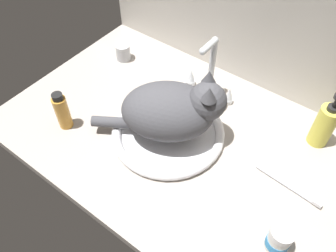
# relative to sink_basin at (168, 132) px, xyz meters

# --- Properties ---
(countertop) EXTENTS (1.05, 0.68, 0.03)m
(countertop) POSITION_rel_sink_basin_xyz_m (0.02, 0.02, -0.03)
(countertop) COLOR #ADA399
(countertop) RESTS_ON ground
(backsplash_wall) EXTENTS (1.05, 0.02, 0.42)m
(backsplash_wall) POSITION_rel_sink_basin_xyz_m (0.02, 0.37, 0.17)
(backsplash_wall) COLOR beige
(backsplash_wall) RESTS_ON ground
(sink_basin) EXTENTS (0.34, 0.34, 0.03)m
(sink_basin) POSITION_rel_sink_basin_xyz_m (0.00, 0.00, 0.00)
(sink_basin) COLOR white
(sink_basin) RESTS_ON countertop
(faucet) EXTENTS (0.18, 0.10, 0.22)m
(faucet) POSITION_rel_sink_basin_xyz_m (0.00, 0.22, 0.07)
(faucet) COLOR silver
(faucet) RESTS_ON countertop
(cat) EXTENTS (0.36, 0.30, 0.20)m
(cat) POSITION_rel_sink_basin_xyz_m (0.02, 0.01, 0.10)
(cat) COLOR #4C4C51
(cat) RESTS_ON sink_basin
(amber_bottle) EXTENTS (0.04, 0.04, 0.13)m
(amber_bottle) POSITION_rel_sink_basin_xyz_m (-0.27, -0.16, 0.05)
(amber_bottle) COLOR gold
(amber_bottle) RESTS_ON countertop
(soap_pump_bottle) EXTENTS (0.06, 0.06, 0.19)m
(soap_pump_bottle) POSITION_rel_sink_basin_xyz_m (0.37, 0.25, 0.06)
(soap_pump_bottle) COLOR #E5DB4C
(soap_pump_bottle) RESTS_ON countertop
(pill_bottle) EXTENTS (0.06, 0.06, 0.08)m
(pill_bottle) POSITION_rel_sink_basin_xyz_m (0.41, -0.12, 0.03)
(pill_bottle) COLOR white
(pill_bottle) RESTS_ON countertop
(metal_jar) EXTENTS (0.05, 0.05, 0.06)m
(metal_jar) POSITION_rel_sink_basin_xyz_m (-0.35, 0.19, 0.02)
(metal_jar) COLOR #B2B5BA
(metal_jar) RESTS_ON countertop
(toothbrush) EXTENTS (0.19, 0.03, 0.02)m
(toothbrush) POSITION_rel_sink_basin_xyz_m (0.37, 0.05, -0.01)
(toothbrush) COLOR silver
(toothbrush) RESTS_ON countertop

